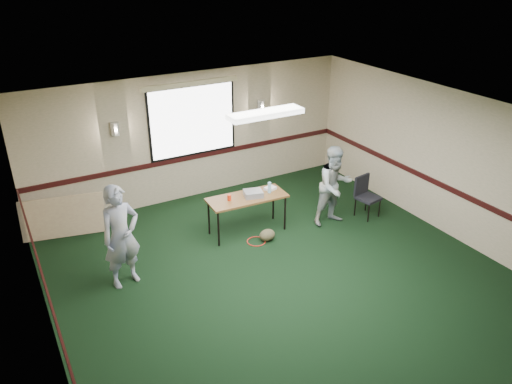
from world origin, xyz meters
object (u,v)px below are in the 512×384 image
conference_chair (365,193)px  person_left (121,236)px  person_right (335,186)px  projector (253,194)px  folding_table (247,199)px

conference_chair → person_left: person_left is taller
person_left → person_right: size_ratio=1.08×
projector → conference_chair: projector is taller
folding_table → person_right: bearing=-13.8°
projector → person_right: (1.53, -0.46, -0.00)m
folding_table → person_right: 1.72m
conference_chair → person_right: size_ratio=0.53×
projector → person_right: bearing=-2.1°
person_left → conference_chair: bearing=-13.9°
projector → person_left: 2.62m
folding_table → projector: projector is taller
folding_table → conference_chair: (2.39, -0.55, -0.20)m
folding_table → person_right: size_ratio=0.95×
person_right → folding_table: bearing=164.0°
projector → conference_chair: 2.36m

